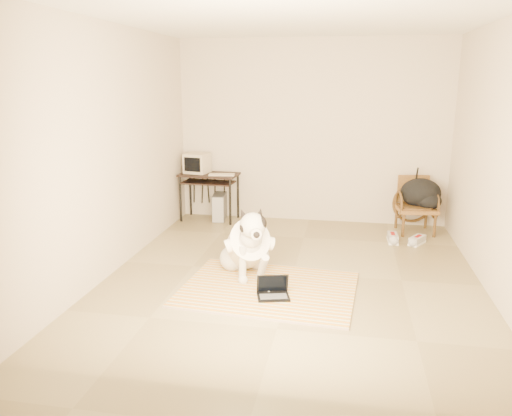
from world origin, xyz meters
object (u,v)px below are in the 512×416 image
(crt_monitor, at_px, (197,163))
(pc_tower, at_px, (220,207))
(laptop, at_px, (273,291))
(backpack, at_px, (422,194))
(computer_desk, at_px, (209,180))
(rattan_chair, at_px, (415,205))
(dog, at_px, (248,246))

(crt_monitor, bearing_deg, pc_tower, -1.47)
(laptop, bearing_deg, backpack, 56.52)
(laptop, distance_m, crt_monitor, 3.25)
(laptop, xyz_separation_m, computer_desk, (-1.39, 2.67, 0.55))
(crt_monitor, xyz_separation_m, backpack, (3.31, -0.12, -0.33))
(rattan_chair, bearing_deg, laptop, -122.28)
(pc_tower, relative_size, rattan_chair, 0.57)
(laptop, xyz_separation_m, crt_monitor, (-1.59, 2.73, 0.80))
(dog, relative_size, crt_monitor, 2.69)
(dog, xyz_separation_m, backpack, (2.08, 2.06, 0.20))
(computer_desk, distance_m, backpack, 3.11)
(dog, relative_size, laptop, 2.90)
(laptop, bearing_deg, dog, 123.94)
(laptop, relative_size, crt_monitor, 0.93)
(rattan_chair, distance_m, backpack, 0.17)
(laptop, xyz_separation_m, pc_tower, (-1.24, 2.72, 0.13))
(laptop, xyz_separation_m, rattan_chair, (1.64, 2.60, 0.32))
(dog, distance_m, crt_monitor, 2.56)
(computer_desk, height_order, backpack, backpack)
(crt_monitor, distance_m, backpack, 3.32)
(dog, distance_m, backpack, 2.94)
(crt_monitor, bearing_deg, computer_desk, -16.74)
(dog, xyz_separation_m, pc_tower, (-0.88, 2.18, -0.14))
(rattan_chair, bearing_deg, backpack, 3.41)
(dog, xyz_separation_m, rattan_chair, (2.00, 2.06, 0.05))
(computer_desk, height_order, pc_tower, computer_desk)
(dog, xyz_separation_m, crt_monitor, (-1.22, 2.19, 0.53))
(crt_monitor, height_order, backpack, crt_monitor)
(backpack, bearing_deg, crt_monitor, 177.86)
(computer_desk, relative_size, rattan_chair, 1.15)
(pc_tower, bearing_deg, rattan_chair, -2.37)
(laptop, height_order, rattan_chair, rattan_chair)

